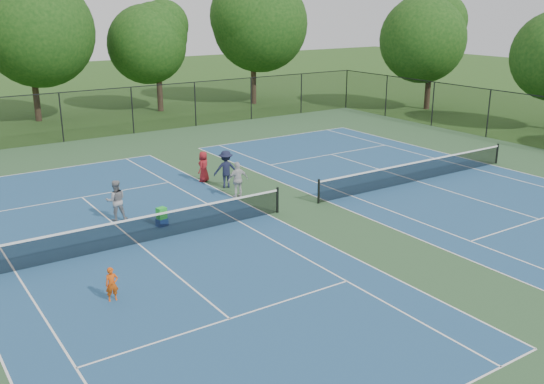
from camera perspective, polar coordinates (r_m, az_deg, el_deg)
ground at (r=25.06m, az=2.50°, el=-1.51°), size 140.00×140.00×0.00m
court_pad at (r=25.06m, az=2.50°, el=-1.50°), size 36.00×36.00×0.01m
tennis_court_left at (r=21.85m, az=-12.50°, el=-4.56°), size 12.00×23.83×1.07m
tennis_court_right at (r=29.55m, az=13.50°, el=1.17°), size 12.00×23.83×1.07m
perimeter_fence at (r=24.59m, az=2.55°, el=2.02°), size 36.08×36.08×3.02m
tree_back_b at (r=46.19m, az=-21.98°, el=14.30°), size 7.60×7.60×10.03m
tree_back_c at (r=48.09m, az=-10.78°, el=13.96°), size 6.00×6.00×8.40m
tree_back_d at (r=50.89m, az=-1.80°, el=15.93°), size 7.80×7.80×10.37m
tree_side_e at (r=49.76m, az=14.82°, el=14.18°), size 6.60×6.60×8.87m
child_player at (r=17.88m, az=-14.84°, el=-8.40°), size 0.40×0.29×1.01m
instructor at (r=24.16m, az=-14.47°, el=-0.78°), size 0.91×0.79×1.62m
bystander_a at (r=26.17m, az=-3.23°, el=1.14°), size 0.97×0.47×1.60m
bystander_b at (r=27.66m, az=-4.35°, el=2.16°), size 1.29×1.05×1.73m
bystander_c at (r=28.73m, az=-6.45°, el=2.39°), size 0.85×0.79×1.46m
ball_crate at (r=23.36m, az=-10.32°, el=-2.82°), size 0.44×0.39×0.31m
ball_hopper at (r=23.24m, az=-10.37°, el=-1.96°), size 0.39×0.35×0.43m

